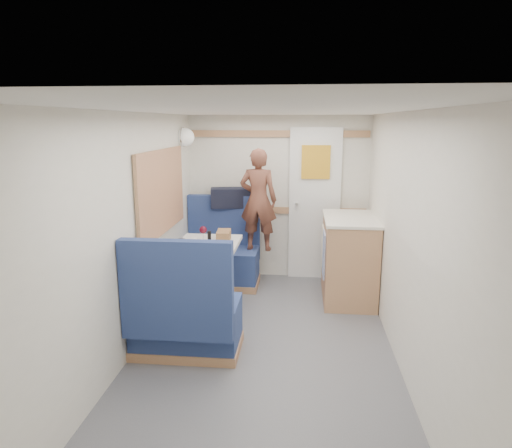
# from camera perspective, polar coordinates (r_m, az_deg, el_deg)

# --- Properties ---
(floor) EXTENTS (4.50, 4.50, 0.00)m
(floor) POSITION_cam_1_polar(r_m,az_deg,el_deg) (3.84, 0.65, -17.35)
(floor) COLOR #515156
(floor) RESTS_ON ground
(ceiling) EXTENTS (4.50, 4.50, 0.00)m
(ceiling) POSITION_cam_1_polar(r_m,az_deg,el_deg) (3.32, 0.74, 14.05)
(ceiling) COLOR silver
(ceiling) RESTS_ON wall_back
(wall_back) EXTENTS (2.20, 0.02, 2.00)m
(wall_back) POSITION_cam_1_polar(r_m,az_deg,el_deg) (5.64, 2.76, 3.27)
(wall_back) COLOR silver
(wall_back) RESTS_ON floor
(wall_left) EXTENTS (0.02, 4.50, 2.00)m
(wall_left) POSITION_cam_1_polar(r_m,az_deg,el_deg) (3.71, -16.50, -2.22)
(wall_left) COLOR silver
(wall_left) RESTS_ON floor
(wall_right) EXTENTS (0.02, 4.50, 2.00)m
(wall_right) POSITION_cam_1_polar(r_m,az_deg,el_deg) (3.53, 18.81, -3.14)
(wall_right) COLOR silver
(wall_right) RESTS_ON floor
(oak_trim_low) EXTENTS (2.15, 0.02, 0.08)m
(oak_trim_low) POSITION_cam_1_polar(r_m,az_deg,el_deg) (5.65, 2.73, 1.73)
(oak_trim_low) COLOR #9C6646
(oak_trim_low) RESTS_ON wall_back
(oak_trim_high) EXTENTS (2.15, 0.02, 0.08)m
(oak_trim_high) POSITION_cam_1_polar(r_m,az_deg,el_deg) (5.55, 2.84, 11.20)
(oak_trim_high) COLOR #9C6646
(oak_trim_high) RESTS_ON wall_back
(side_window) EXTENTS (0.04, 1.30, 0.72)m
(side_window) POSITION_cam_1_polar(r_m,az_deg,el_deg) (4.57, -11.77, 3.98)
(side_window) COLOR #B3BB9F
(side_window) RESTS_ON wall_left
(rear_door) EXTENTS (0.62, 0.12, 1.86)m
(rear_door) POSITION_cam_1_polar(r_m,az_deg,el_deg) (5.61, 7.33, 2.83)
(rear_door) COLOR white
(rear_door) RESTS_ON wall_back
(dinette_table) EXTENTS (0.62, 0.92, 0.72)m
(dinette_table) POSITION_cam_1_polar(r_m,az_deg,el_deg) (4.62, -6.27, -4.47)
(dinette_table) COLOR white
(dinette_table) RESTS_ON floor
(bench_far) EXTENTS (0.90, 0.59, 1.05)m
(bench_far) POSITION_cam_1_polar(r_m,az_deg,el_deg) (5.50, -4.33, -4.49)
(bench_far) COLOR navy
(bench_far) RESTS_ON floor
(bench_near) EXTENTS (0.90, 0.59, 1.05)m
(bench_near) POSITION_cam_1_polar(r_m,az_deg,el_deg) (3.92, -8.85, -11.87)
(bench_near) COLOR navy
(bench_near) RESTS_ON floor
(ledge) EXTENTS (0.90, 0.14, 0.04)m
(ledge) POSITION_cam_1_polar(r_m,az_deg,el_deg) (5.61, -3.97, 1.95)
(ledge) COLOR #9C6646
(ledge) RESTS_ON bench_far
(dome_light) EXTENTS (0.20, 0.20, 0.20)m
(dome_light) POSITION_cam_1_polar(r_m,az_deg,el_deg) (5.33, -8.82, 10.69)
(dome_light) COLOR white
(dome_light) RESTS_ON wall_left
(galley_counter) EXTENTS (0.57, 0.92, 0.92)m
(galley_counter) POSITION_cam_1_polar(r_m,az_deg,el_deg) (5.10, 11.49, -4.16)
(galley_counter) COLOR #9C6646
(galley_counter) RESTS_ON floor
(person) EXTENTS (0.46, 0.32, 1.18)m
(person) POSITION_cam_1_polar(r_m,az_deg,el_deg) (5.25, 0.29, 3.03)
(person) COLOR brown
(person) RESTS_ON bench_far
(duffel_bag) EXTENTS (0.52, 0.31, 0.23)m
(duffel_bag) POSITION_cam_1_polar(r_m,az_deg,el_deg) (5.57, -3.14, 3.32)
(duffel_bag) COLOR black
(duffel_bag) RESTS_ON ledge
(tray) EXTENTS (0.38, 0.44, 0.02)m
(tray) POSITION_cam_1_polar(r_m,az_deg,el_deg) (4.25, -5.08, -3.64)
(tray) COLOR silver
(tray) RESTS_ON dinette_table
(orange_fruit) EXTENTS (0.07, 0.07, 0.07)m
(orange_fruit) POSITION_cam_1_polar(r_m,az_deg,el_deg) (4.33, -5.16, -2.73)
(orange_fruit) COLOR #DC5909
(orange_fruit) RESTS_ON tray
(cheese_block) EXTENTS (0.10, 0.07, 0.03)m
(cheese_block) POSITION_cam_1_polar(r_m,az_deg,el_deg) (4.35, -5.39, -2.93)
(cheese_block) COLOR #ECD988
(cheese_block) RESTS_ON tray
(wine_glass) EXTENTS (0.08, 0.08, 0.17)m
(wine_glass) POSITION_cam_1_polar(r_m,az_deg,el_deg) (4.65, -6.62, -0.82)
(wine_glass) COLOR white
(wine_glass) RESTS_ON dinette_table
(tumbler_left) EXTENTS (0.07, 0.07, 0.12)m
(tumbler_left) POSITION_cam_1_polar(r_m,az_deg,el_deg) (4.37, -9.30, -2.62)
(tumbler_left) COLOR white
(tumbler_left) RESTS_ON dinette_table
(tumbler_right) EXTENTS (0.06, 0.06, 0.10)m
(tumbler_right) POSITION_cam_1_polar(r_m,az_deg,el_deg) (4.68, -4.32, -1.56)
(tumbler_right) COLOR silver
(tumbler_right) RESTS_ON dinette_table
(beer_glass) EXTENTS (0.06, 0.06, 0.09)m
(beer_glass) POSITION_cam_1_polar(r_m,az_deg,el_deg) (4.63, -4.57, -1.80)
(beer_glass) COLOR #974D16
(beer_glass) RESTS_ON dinette_table
(pepper_grinder) EXTENTS (0.04, 0.04, 0.10)m
(pepper_grinder) POSITION_cam_1_polar(r_m,az_deg,el_deg) (4.73, -5.87, -1.47)
(pepper_grinder) COLOR black
(pepper_grinder) RESTS_ON dinette_table
(salt_grinder) EXTENTS (0.04, 0.04, 0.09)m
(salt_grinder) POSITION_cam_1_polar(r_m,az_deg,el_deg) (4.49, -7.61, -2.35)
(salt_grinder) COLOR white
(salt_grinder) RESTS_ON dinette_table
(bread_loaf) EXTENTS (0.16, 0.26, 0.10)m
(bread_loaf) POSITION_cam_1_polar(r_m,az_deg,el_deg) (4.71, -4.06, -1.46)
(bread_loaf) COLOR olive
(bread_loaf) RESTS_ON dinette_table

